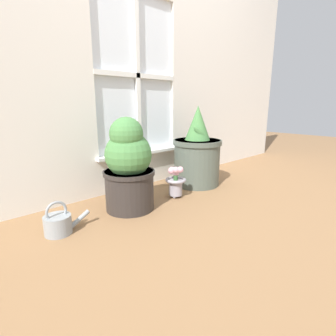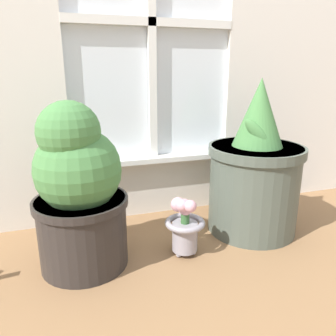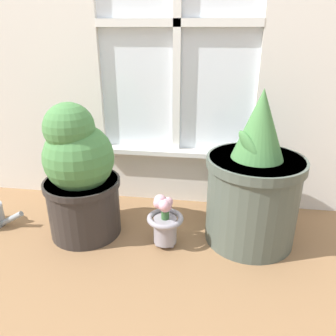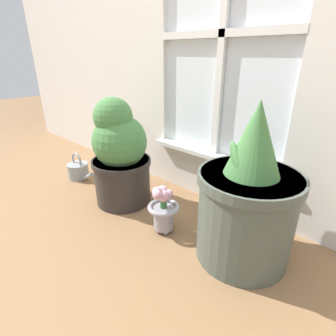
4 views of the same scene
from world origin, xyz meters
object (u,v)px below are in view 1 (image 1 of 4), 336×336
object	(u,v)px
potted_plant_left	(129,167)
watering_can	(59,223)
flower_vase	(175,181)
potted_plant_right	(197,154)

from	to	relation	value
potted_plant_left	watering_can	world-z (taller)	potted_plant_left
watering_can	flower_vase	bearing A→B (deg)	-2.11
flower_vase	watering_can	xyz separation A→B (m)	(-0.85, 0.03, -0.07)
potted_plant_right	watering_can	world-z (taller)	potted_plant_right
flower_vase	watering_can	distance (m)	0.85
watering_can	potted_plant_left	bearing A→B (deg)	2.10
potted_plant_left	potted_plant_right	world-z (taller)	potted_plant_right
flower_vase	watering_can	world-z (taller)	flower_vase
flower_vase	watering_can	bearing A→B (deg)	177.89
potted_plant_left	watering_can	bearing A→B (deg)	-177.90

